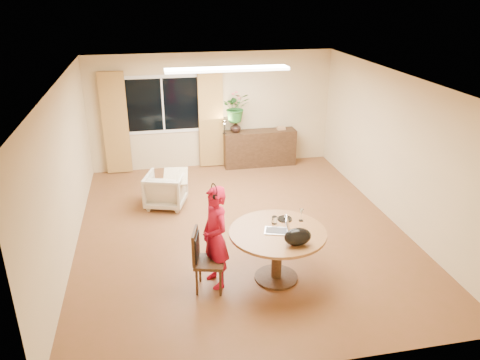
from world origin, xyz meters
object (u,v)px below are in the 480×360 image
Objects in this scene: child at (215,237)px; sideboard at (260,148)px; dining_chair at (209,260)px; armchair at (166,190)px; dining_table at (277,241)px.

child is 0.89× the size of sideboard.
dining_chair is 0.61× the size of child.
dining_chair is 0.55× the size of sideboard.
sideboard is (2.27, 1.79, 0.09)m from armchair.
sideboard reaches higher than dining_table.
armchair is at bearing 117.43° from dining_table.
dining_chair is 1.25× the size of armchair.
dining_table is 1.50× the size of dining_chair.
dining_chair is at bearing 116.88° from armchair.
dining_table is 0.92× the size of child.
dining_chair reaches higher than sideboard.
child is 2.04× the size of armchair.
dining_table is at bearing 135.11° from armchair.
dining_chair is 4.95m from sideboard.
dining_chair reaches higher than dining_table.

